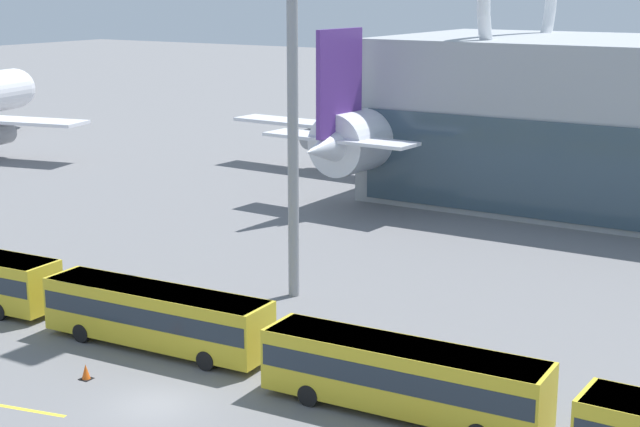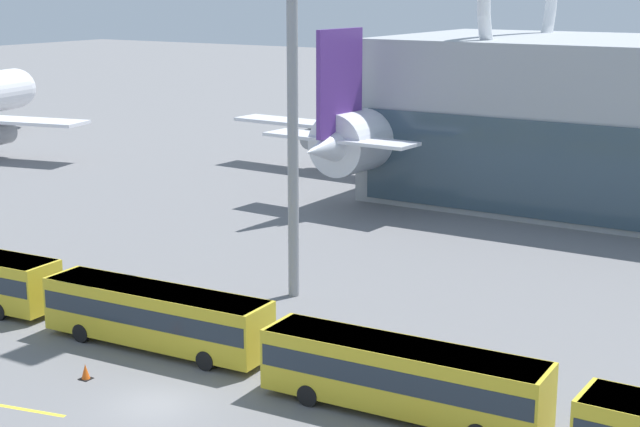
# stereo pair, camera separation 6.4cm
# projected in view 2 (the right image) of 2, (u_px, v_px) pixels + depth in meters

# --- Properties ---
(ground_plane) EXTENTS (440.00, 440.00, 0.00)m
(ground_plane) POSITION_uv_depth(u_px,v_px,m) (156.00, 404.00, 44.12)
(ground_plane) COLOR slate
(airliner_at_gate_far) EXTENTS (43.94, 40.90, 15.01)m
(airliner_at_gate_far) POSITION_uv_depth(u_px,v_px,m) (430.00, 124.00, 92.60)
(airliner_at_gate_far) COLOR silver
(airliner_at_gate_far) RESTS_ON ground_plane
(shuttle_bus_3) EXTENTS (13.09, 3.48, 3.20)m
(shuttle_bus_3) POSITION_uv_depth(u_px,v_px,m) (156.00, 313.00, 50.59)
(shuttle_bus_3) COLOR gold
(shuttle_bus_3) RESTS_ON ground_plane
(shuttle_bus_4) EXTENTS (13.08, 3.42, 3.20)m
(shuttle_bus_4) POSITION_uv_depth(u_px,v_px,m) (402.00, 374.00, 42.72)
(shuttle_bus_4) COLOR gold
(shuttle_bus_4) RESTS_ON ground_plane
(traffic_cone_0) EXTENTS (0.56, 0.56, 0.76)m
(traffic_cone_0) POSITION_uv_depth(u_px,v_px,m) (86.00, 372.00, 46.89)
(traffic_cone_0) COLOR black
(traffic_cone_0) RESTS_ON ground_plane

